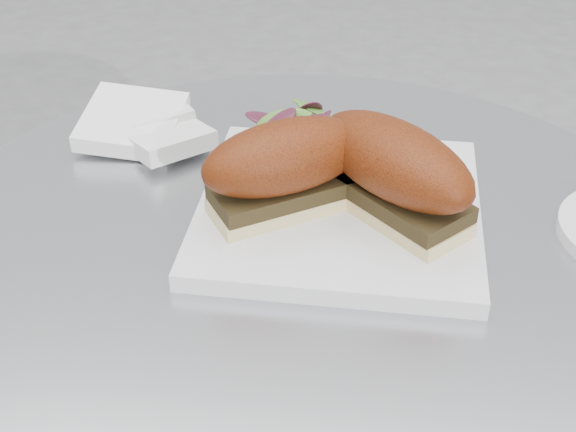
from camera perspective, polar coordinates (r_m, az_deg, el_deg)
name	(u,v)px	position (r m, az deg, el deg)	size (l,w,h in m)	color
plate	(339,209)	(0.70, 3.66, 0.51)	(0.24, 0.24, 0.02)	silver
sandwich_left	(286,166)	(0.66, -0.17, 3.59)	(0.16, 0.13, 0.08)	beige
sandwich_right	(394,169)	(0.66, 7.52, 3.33)	(0.17, 0.16, 0.08)	beige
salad	(311,133)	(0.74, 1.67, 5.89)	(0.11, 0.11, 0.05)	#609B32
napkin	(150,137)	(0.81, -9.77, 5.59)	(0.13, 0.13, 0.02)	white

